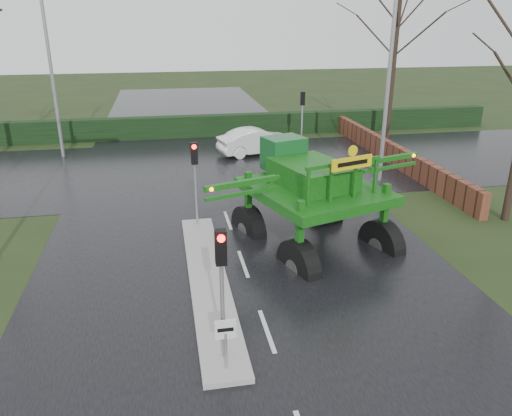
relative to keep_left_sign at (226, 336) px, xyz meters
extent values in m
plane|color=black|center=(1.30, 1.50, -1.06)|extent=(140.00, 140.00, 0.00)
cube|color=black|center=(1.30, 11.50, -1.05)|extent=(14.00, 80.00, 0.02)
cube|color=black|center=(1.30, 17.50, -1.05)|extent=(80.00, 12.00, 0.02)
cube|color=gray|center=(0.00, 4.50, -0.97)|extent=(1.20, 10.00, 0.16)
cube|color=black|center=(1.30, 25.50, -0.31)|extent=(44.00, 0.90, 1.50)
cube|color=#592D1E|center=(11.80, 17.50, -0.46)|extent=(0.40, 20.00, 1.20)
cylinder|color=gray|center=(0.00, 0.00, -0.41)|extent=(0.07, 0.07, 1.00)
cube|color=silver|center=(0.00, 0.00, 0.19)|extent=(0.50, 0.04, 0.50)
cube|color=black|center=(0.00, -0.02, 0.19)|extent=(0.38, 0.01, 0.10)
cylinder|color=gray|center=(0.00, 0.50, 0.69)|extent=(0.10, 0.10, 3.50)
cube|color=black|center=(0.00, 0.50, 2.04)|extent=(0.26, 0.22, 0.85)
sphere|color=#FF0C07|center=(0.00, 0.37, 2.32)|extent=(0.18, 0.18, 0.18)
cylinder|color=gray|center=(0.00, 9.00, 0.69)|extent=(0.10, 0.10, 3.50)
cube|color=black|center=(0.00, 9.00, 2.04)|extent=(0.26, 0.22, 0.85)
sphere|color=#FF0C07|center=(0.00, 8.87, 2.32)|extent=(0.18, 0.18, 0.18)
cylinder|color=gray|center=(7.80, 21.50, 0.69)|extent=(0.10, 0.10, 3.50)
cube|color=black|center=(7.80, 21.50, 2.04)|extent=(0.26, 0.22, 0.85)
sphere|color=#FF0C07|center=(7.80, 21.63, 2.32)|extent=(0.18, 0.18, 0.18)
cylinder|color=gray|center=(9.80, 13.50, 3.94)|extent=(0.20, 0.20, 10.00)
cylinder|color=gray|center=(-7.20, 21.50, 3.94)|extent=(0.20, 0.20, 10.00)
cylinder|color=black|center=(14.30, 22.50, 3.94)|extent=(0.32, 0.32, 10.00)
cylinder|color=black|center=(0.80, 6.05, -0.04)|extent=(1.15, 2.10, 2.03)
cylinder|color=#595B56|center=(0.80, 6.05, -0.04)|extent=(0.79, 0.86, 0.71)
cube|color=#10460C|center=(0.80, 6.05, 1.23)|extent=(0.28, 0.28, 2.34)
cylinder|color=black|center=(4.28, 7.17, -0.04)|extent=(1.15, 2.10, 2.03)
cylinder|color=#595B56|center=(4.28, 7.17, -0.04)|extent=(0.79, 0.86, 0.71)
cube|color=#10460C|center=(4.28, 7.17, 1.23)|extent=(0.28, 0.28, 2.34)
cylinder|color=black|center=(1.92, 2.57, -0.04)|extent=(1.15, 2.10, 2.03)
cylinder|color=#595B56|center=(1.92, 2.57, -0.04)|extent=(0.79, 0.86, 0.71)
cube|color=#10460C|center=(1.92, 2.57, 1.23)|extent=(0.28, 0.28, 2.34)
cylinder|color=black|center=(5.40, 3.69, -0.04)|extent=(1.15, 2.10, 2.03)
cylinder|color=#595B56|center=(5.40, 3.69, -0.04)|extent=(0.79, 0.86, 0.71)
cube|color=#10460C|center=(5.40, 3.69, 1.23)|extent=(0.28, 0.28, 2.34)
cube|color=#10460C|center=(3.10, 4.87, 1.89)|extent=(5.55, 5.95, 0.36)
cube|color=#10460C|center=(3.04, 5.06, 2.45)|extent=(3.06, 3.58, 0.91)
cube|color=#125021|center=(2.42, 7.00, 2.80)|extent=(1.82, 1.63, 1.32)
cube|color=#10460C|center=(3.60, 3.32, 3.36)|extent=(2.94, 1.05, 0.12)
cube|color=#10460C|center=(0.13, 3.49, 2.80)|extent=(2.57, 0.98, 0.18)
sphere|color=orange|center=(-0.90, 3.05, 2.80)|extent=(0.14, 0.14, 0.14)
cube|color=#10460C|center=(6.32, 5.48, 2.80)|extent=(2.57, 0.98, 0.18)
sphere|color=orange|center=(7.41, 5.72, 2.80)|extent=(0.14, 0.14, 0.14)
cube|color=yellow|center=(3.72, 2.94, 3.46)|extent=(1.57, 0.56, 0.41)
cube|color=black|center=(3.72, 2.94, 3.46)|extent=(1.16, 0.38, 0.14)
cylinder|color=yellow|center=(3.72, 2.94, 3.87)|extent=(0.36, 0.15, 0.37)
imported|color=white|center=(4.54, 19.96, -1.06)|extent=(5.09, 2.74, 1.59)
camera|label=1|loc=(-1.10, -9.67, 6.91)|focal=35.00mm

